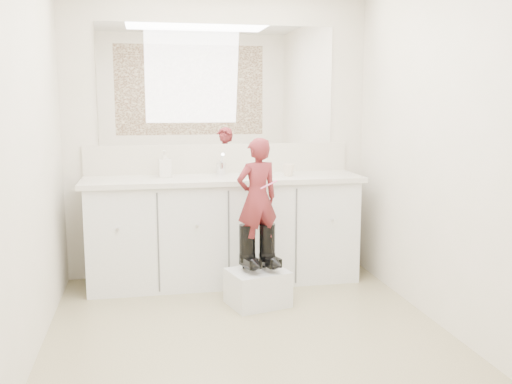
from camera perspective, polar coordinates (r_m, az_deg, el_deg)
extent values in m
plane|color=#7E7352|center=(3.77, -0.50, -14.49)|extent=(3.00, 3.00, 0.00)
plane|color=beige|center=(4.94, -3.75, 5.52)|extent=(2.60, 0.00, 2.60)
plane|color=beige|center=(2.02, 7.33, 0.30)|extent=(2.60, 0.00, 2.60)
plane|color=beige|center=(3.47, -22.17, 3.36)|extent=(0.00, 3.00, 3.00)
plane|color=beige|center=(3.92, 18.56, 4.14)|extent=(0.00, 3.00, 3.00)
cube|color=silver|center=(4.78, -3.22, -3.99)|extent=(2.20, 0.55, 0.85)
cube|color=beige|center=(4.69, -3.25, 1.28)|extent=(2.28, 0.58, 0.04)
cube|color=beige|center=(4.94, -3.70, 3.37)|extent=(2.28, 0.03, 0.25)
cube|color=white|center=(4.92, -3.78, 10.63)|extent=(2.00, 0.02, 1.00)
cube|color=#472819|center=(2.01, 7.50, 13.12)|extent=(2.00, 0.01, 1.20)
cylinder|color=silver|center=(4.84, -3.52, 2.36)|extent=(0.08, 0.08, 0.10)
imported|color=beige|center=(4.75, 3.26, 2.22)|extent=(0.14, 0.14, 0.10)
imported|color=silver|center=(4.72, -9.12, 2.81)|extent=(0.11, 0.11, 0.22)
cube|color=silver|center=(4.30, 0.17, -9.53)|extent=(0.49, 0.44, 0.26)
imported|color=#A43239|center=(4.16, 0.12, -0.62)|extent=(0.37, 0.29, 0.88)
cylinder|color=pink|center=(4.08, 1.31, 0.74)|extent=(0.13, 0.05, 0.06)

